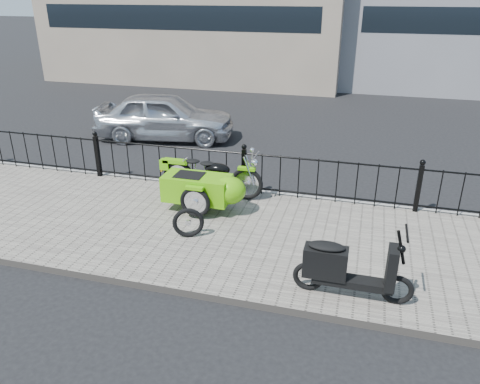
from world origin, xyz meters
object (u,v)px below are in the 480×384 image
(motorcycle_sidecar, at_px, (208,186))
(scooter, at_px, (345,268))
(spare_tire, at_px, (188,223))
(sedan_car, at_px, (165,116))

(motorcycle_sidecar, relative_size, scooter, 1.36)
(motorcycle_sidecar, distance_m, spare_tire, 1.24)
(sedan_car, bearing_deg, scooter, -149.37)
(scooter, bearing_deg, spare_tire, 159.93)
(motorcycle_sidecar, xyz_separation_m, sedan_car, (-2.90, 4.44, 0.10))
(motorcycle_sidecar, bearing_deg, spare_tire, -87.42)
(motorcycle_sidecar, relative_size, sedan_car, 0.56)
(spare_tire, distance_m, sedan_car, 6.40)
(sedan_car, bearing_deg, motorcycle_sidecar, -156.73)
(motorcycle_sidecar, height_order, spare_tire, motorcycle_sidecar)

